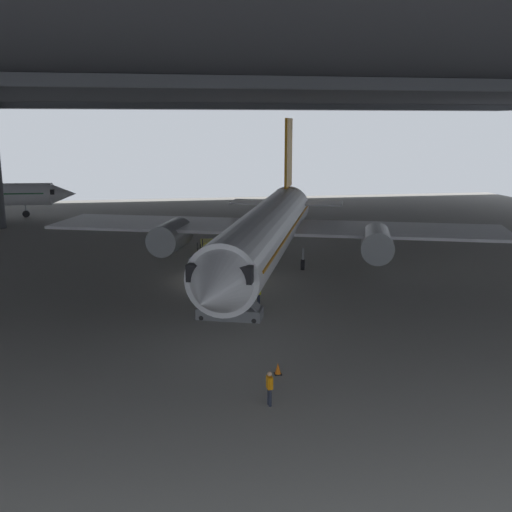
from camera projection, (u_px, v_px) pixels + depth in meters
name	position (u px, v px, depth m)	size (l,w,h in m)	color
ground_plane	(218.00, 281.00, 46.40)	(110.00, 110.00, 0.00)	gray
hangar_structure	(199.00, 90.00, 56.45)	(121.00, 99.00, 15.73)	#4C4F54
airplane_main	(267.00, 231.00, 47.30)	(39.10, 39.38, 12.52)	white
boarding_stairs	(229.00, 307.00, 37.26)	(4.63, 2.79, 4.88)	slate
crew_worker_near_nose	(270.00, 386.00, 25.56)	(0.25, 0.55, 1.55)	#232838
crew_worker_by_stairs	(259.00, 292.00, 39.55)	(0.28, 0.54, 1.75)	#232838
traffic_cone_orange	(278.00, 369.00, 28.88)	(0.36, 0.36, 0.60)	black
baggage_tug	(208.00, 244.00, 58.00)	(1.30, 2.21, 0.90)	yellow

